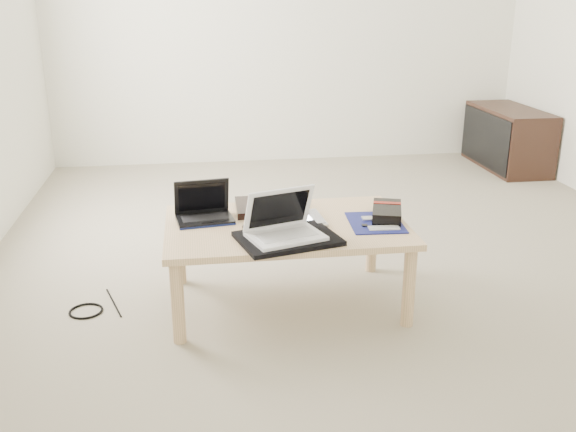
{
  "coord_description": "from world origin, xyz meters",
  "views": [
    {
      "loc": [
        -0.83,
        -3.51,
        1.4
      ],
      "look_at": [
        -0.42,
        -0.77,
        0.44
      ],
      "focal_mm": 40.0,
      "sensor_mm": 36.0,
      "label": 1
    }
  ],
  "objects": [
    {
      "name": "media_cabinet",
      "position": [
        1.77,
        1.45,
        0.25
      ],
      "size": [
        0.41,
        0.9,
        0.5
      ],
      "color": "#3A2118",
      "rests_on": "ground"
    },
    {
      "name": "coffee_table",
      "position": [
        -0.43,
        -0.77,
        0.35
      ],
      "size": [
        1.1,
        0.7,
        0.4
      ],
      "color": "#DEB385",
      "rests_on": "ground"
    },
    {
      "name": "book",
      "position": [
        -0.48,
        -0.56,
        0.42
      ],
      "size": [
        0.33,
        0.28,
        0.03
      ],
      "color": "black",
      "rests_on": "coffee_table"
    },
    {
      "name": "motherboard",
      "position": [
        -0.02,
        -0.82,
        0.4
      ],
      "size": [
        0.26,
        0.31,
        0.01
      ],
      "color": "#0C124C",
      "rests_on": "coffee_table"
    },
    {
      "name": "ground",
      "position": [
        0.0,
        0.0,
        0.0
      ],
      "size": [
        4.0,
        4.0,
        0.0
      ],
      "primitive_type": "plane",
      "color": "#A9A189",
      "rests_on": "ground"
    },
    {
      "name": "netbook",
      "position": [
        -0.8,
        -0.66,
        0.44
      ],
      "size": [
        0.28,
        0.22,
        0.19
      ],
      "color": "black",
      "rests_on": "coffee_table"
    },
    {
      "name": "floor_cable_trail",
      "position": [
        -1.24,
        -0.66,
        0.0
      ],
      "size": [
        0.11,
        0.3,
        0.01
      ],
      "primitive_type": "cylinder",
      "rotation": [
        1.57,
        0.0,
        0.31
      ],
      "color": "black",
      "rests_on": "ground"
    },
    {
      "name": "white_laptop",
      "position": [
        -0.47,
        -0.98,
        0.46
      ],
      "size": [
        0.36,
        0.3,
        0.21
      ],
      "color": "white",
      "rests_on": "neoprene_sleeve"
    },
    {
      "name": "neoprene_sleeve",
      "position": [
        -0.45,
        -0.98,
        0.41
      ],
      "size": [
        0.47,
        0.39,
        0.02
      ],
      "primitive_type": "cube",
      "rotation": [
        0.0,
        0.0,
        0.24
      ],
      "color": "black",
      "rests_on": "coffee_table"
    },
    {
      "name": "gpu_box",
      "position": [
        0.05,
        -0.76,
        0.43
      ],
      "size": [
        0.2,
        0.29,
        0.06
      ],
      "color": "black",
      "rests_on": "coffee_table"
    },
    {
      "name": "remote",
      "position": [
        -0.28,
        -0.75,
        0.41
      ],
      "size": [
        0.07,
        0.24,
        0.02
      ],
      "color": "silver",
      "rests_on": "coffee_table"
    },
    {
      "name": "cable_coil",
      "position": [
        -0.58,
        -0.8,
        0.41
      ],
      "size": [
        0.09,
        0.09,
        0.01
      ],
      "primitive_type": "torus",
      "rotation": [
        0.0,
        0.0,
        0.0
      ],
      "color": "black",
      "rests_on": "coffee_table"
    },
    {
      "name": "tablet",
      "position": [
        -0.38,
        -0.78,
        0.41
      ],
      "size": [
        0.26,
        0.2,
        0.01
      ],
      "color": "black",
      "rests_on": "coffee_table"
    },
    {
      "name": "floor_cable_coil",
      "position": [
        -1.36,
        -0.73,
        0.01
      ],
      "size": [
        0.17,
        0.17,
        0.01
      ],
      "primitive_type": "torus",
      "rotation": [
        0.0,
        0.0,
        -0.12
      ],
      "color": "black",
      "rests_on": "ground"
    }
  ]
}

